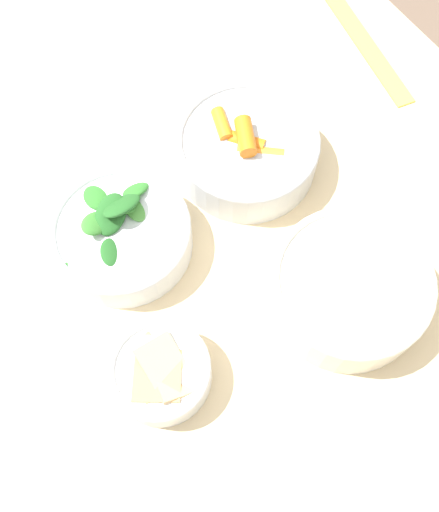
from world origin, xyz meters
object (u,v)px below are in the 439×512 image
(bowl_carrots, at_px, (246,149))
(bowl_beans_hotdog, at_px, (348,289))
(bowl_greens, at_px, (121,233))
(ruler, at_px, (353,26))
(bowl_cookies, at_px, (160,372))

(bowl_carrots, distance_m, bowl_beans_hotdog, 0.23)
(bowl_greens, relative_size, ruler, 0.53)
(bowl_greens, height_order, bowl_cookies, bowl_greens)
(bowl_carrots, height_order, bowl_greens, bowl_greens)
(bowl_carrots, xyz_separation_m, ruler, (-0.11, 0.28, -0.03))
(bowl_carrots, distance_m, bowl_cookies, 0.31)
(bowl_beans_hotdog, bearing_deg, ruler, 140.08)
(bowl_greens, height_order, ruler, bowl_greens)
(ruler, bearing_deg, bowl_beans_hotdog, -39.92)
(bowl_carrots, distance_m, bowl_greens, 0.20)
(bowl_cookies, bearing_deg, bowl_beans_hotdog, 80.88)
(bowl_carrots, height_order, bowl_beans_hotdog, bowl_carrots)
(bowl_carrots, xyz_separation_m, bowl_beans_hotdog, (0.23, -0.01, -0.00))
(bowl_carrots, relative_size, ruler, 0.57)
(bowl_greens, bearing_deg, bowl_carrots, 95.23)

